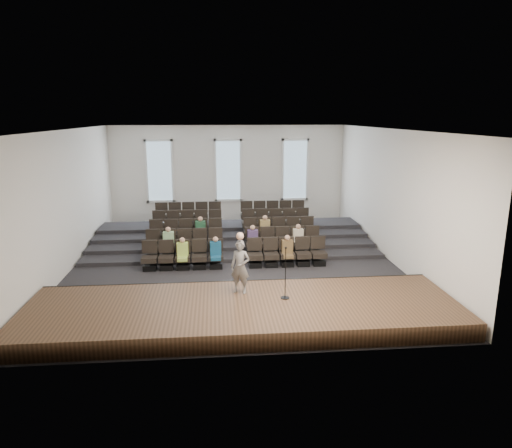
# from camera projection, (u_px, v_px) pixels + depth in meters

# --- Properties ---
(ground) EXTENTS (14.00, 14.00, 0.00)m
(ground) POSITION_uv_depth(u_px,v_px,m) (235.00, 262.00, 17.48)
(ground) COLOR black
(ground) RESTS_ON ground
(ceiling) EXTENTS (12.00, 14.00, 0.02)m
(ceiling) POSITION_uv_depth(u_px,v_px,m) (233.00, 129.00, 16.31)
(ceiling) COLOR white
(ceiling) RESTS_ON ground
(wall_back) EXTENTS (12.00, 0.04, 5.00)m
(wall_back) POSITION_uv_depth(u_px,v_px,m) (228.00, 174.00, 23.69)
(wall_back) COLOR white
(wall_back) RESTS_ON ground
(wall_front) EXTENTS (12.00, 0.04, 5.00)m
(wall_front) POSITION_uv_depth(u_px,v_px,m) (248.00, 254.00, 10.10)
(wall_front) COLOR white
(wall_front) RESTS_ON ground
(wall_left) EXTENTS (0.04, 14.00, 5.00)m
(wall_left) POSITION_uv_depth(u_px,v_px,m) (67.00, 201.00, 16.36)
(wall_left) COLOR white
(wall_left) RESTS_ON ground
(wall_right) EXTENTS (0.04, 14.00, 5.00)m
(wall_right) POSITION_uv_depth(u_px,v_px,m) (391.00, 196.00, 17.43)
(wall_right) COLOR white
(wall_right) RESTS_ON ground
(stage) EXTENTS (11.80, 3.60, 0.50)m
(stage) POSITION_uv_depth(u_px,v_px,m) (243.00, 312.00, 12.48)
(stage) COLOR #503522
(stage) RESTS_ON ground
(stage_lip) EXTENTS (11.80, 0.06, 0.52)m
(stage_lip) POSITION_uv_depth(u_px,v_px,m) (240.00, 288.00, 14.19)
(stage_lip) COLOR black
(stage_lip) RESTS_ON ground
(risers) EXTENTS (11.80, 4.80, 0.60)m
(risers) POSITION_uv_depth(u_px,v_px,m) (232.00, 236.00, 20.50)
(risers) COLOR black
(risers) RESTS_ON ground
(seating_rows) EXTENTS (6.80, 4.70, 1.67)m
(seating_rows) POSITION_uv_depth(u_px,v_px,m) (233.00, 235.00, 18.81)
(seating_rows) COLOR black
(seating_rows) RESTS_ON ground
(windows) EXTENTS (8.44, 0.10, 3.24)m
(windows) POSITION_uv_depth(u_px,v_px,m) (228.00, 170.00, 23.58)
(windows) COLOR white
(windows) RESTS_ON wall_back
(audience) EXTENTS (5.45, 2.64, 1.10)m
(audience) POSITION_uv_depth(u_px,v_px,m) (234.00, 240.00, 17.60)
(audience) COLOR #AACA51
(audience) RESTS_ON seating_rows
(speaker) EXTENTS (0.66, 0.56, 1.55)m
(speaker) POSITION_uv_depth(u_px,v_px,m) (240.00, 267.00, 13.03)
(speaker) COLOR slate
(speaker) RESTS_ON stage
(mic_stand) EXTENTS (0.25, 0.25, 1.50)m
(mic_stand) POSITION_uv_depth(u_px,v_px,m) (285.00, 283.00, 12.69)
(mic_stand) COLOR black
(mic_stand) RESTS_ON stage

